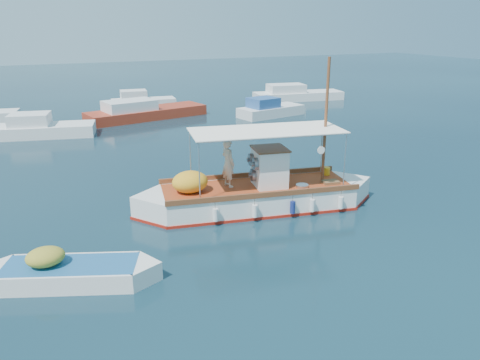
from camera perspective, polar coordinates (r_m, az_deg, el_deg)
name	(u,v)px	position (r m, az deg, el deg)	size (l,w,h in m)	color
ground	(266,212)	(19.42, 3.15, -3.88)	(160.00, 160.00, 0.00)	black
fishing_caique	(256,195)	(19.64, 1.91, -1.82)	(10.25, 4.19, 6.36)	white
dinghy	(69,274)	(15.19, -20.09, -10.73)	(5.08, 2.86, 1.33)	white
bg_boat_nw	(43,129)	(34.88, -22.91, 5.73)	(6.76, 3.77, 1.80)	silver
bg_boat_n	(143,113)	(38.94, -11.69, 8.03)	(10.05, 4.71, 1.80)	#9F2E1A
bg_boat_ne	(269,110)	(39.30, 3.59, 8.47)	(5.94, 3.27, 1.80)	silver
bg_boat_e	(296,95)	(48.00, 6.80, 10.25)	(9.20, 4.02, 1.80)	silver
bg_boat_far_n	(142,102)	(44.26, -11.91, 9.27)	(5.88, 2.65, 1.80)	silver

